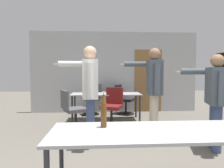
{
  "coord_description": "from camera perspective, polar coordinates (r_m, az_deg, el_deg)",
  "views": [
    {
      "loc": [
        -0.5,
        -1.5,
        1.34
      ],
      "look_at": [
        -0.27,
        2.22,
        1.1
      ],
      "focal_mm": 32.0,
      "sensor_mm": 36.0,
      "label": 1
    }
  ],
  "objects": [
    {
      "name": "back_wall",
      "position": [
        6.58,
        1.08,
        3.3
      ],
      "size": [
        5.43,
        0.12,
        2.62
      ],
      "color": "#B2B5B7",
      "rests_on": "ground_plane"
    },
    {
      "name": "conference_table_near",
      "position": [
        2.17,
        11.96,
        -14.39
      ],
      "size": [
        2.14,
        0.75,
        0.73
      ],
      "color": "#A8A8AD",
      "rests_on": "ground_plane"
    },
    {
      "name": "conference_table_far",
      "position": [
        5.47,
        -1.72,
        -3.48
      ],
      "size": [
        1.89,
        0.68,
        0.73
      ],
      "color": "#A8A8AD",
      "rests_on": "ground_plane"
    },
    {
      "name": "person_near_casual",
      "position": [
        3.56,
        -6.51,
        -0.67
      ],
      "size": [
        0.84,
        0.7,
        1.78
      ],
      "rotation": [
        0.0,
        0.0,
        1.63
      ],
      "color": "#3D4C75",
      "rests_on": "ground_plane"
    },
    {
      "name": "person_center_tall",
      "position": [
        4.12,
        11.76,
        0.06
      ],
      "size": [
        0.81,
        0.73,
        1.8
      ],
      "rotation": [
        0.0,
        0.0,
        1.49
      ],
      "color": "beige",
      "rests_on": "ground_plane"
    },
    {
      "name": "person_far_watching",
      "position": [
        3.76,
        27.45,
        -2.47
      ],
      "size": [
        0.72,
        0.81,
        1.62
      ],
      "rotation": [
        0.0,
        0.0,
        1.3
      ],
      "color": "#3D4C75",
      "rests_on": "ground_plane"
    },
    {
      "name": "office_chair_far_right",
      "position": [
        4.99,
        0.12,
        -6.81
      ],
      "size": [
        0.61,
        0.65,
        0.93
      ],
      "rotation": [
        0.0,
        0.0,
        2.77
      ],
      "color": "black",
      "rests_on": "ground_plane"
    },
    {
      "name": "office_chair_far_left",
      "position": [
        6.24,
        -5.45,
        -4.51
      ],
      "size": [
        0.63,
        0.59,
        0.96
      ],
      "rotation": [
        0.0,
        0.0,
        1.89
      ],
      "color": "black",
      "rests_on": "ground_plane"
    },
    {
      "name": "office_chair_mid_tucked",
      "position": [
        4.72,
        -11.22,
        -7.65
      ],
      "size": [
        0.66,
        0.63,
        0.91
      ],
      "rotation": [
        0.0,
        0.0,
        5.17
      ],
      "color": "black",
      "rests_on": "ground_plane"
    },
    {
      "name": "office_chair_side_rolled",
      "position": [
        6.29,
        3.35,
        -4.71
      ],
      "size": [
        0.67,
        0.64,
        0.92
      ],
      "rotation": [
        0.0,
        0.0,
        4.24
      ],
      "color": "black",
      "rests_on": "ground_plane"
    },
    {
      "name": "beer_bottle",
      "position": [
        2.17,
        -2.4,
        -7.56
      ],
      "size": [
        0.07,
        0.07,
        0.39
      ],
      "color": "#563314",
      "rests_on": "conference_table_near"
    },
    {
      "name": "drink_cup",
      "position": [
        5.6,
        2.02,
        -2.04
      ],
      "size": [
        0.08,
        0.08,
        0.11
      ],
      "color": "silver",
      "rests_on": "conference_table_far"
    }
  ]
}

